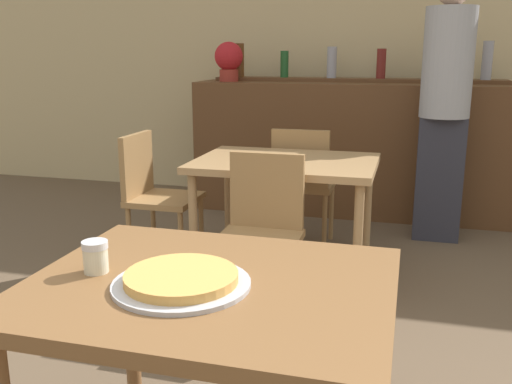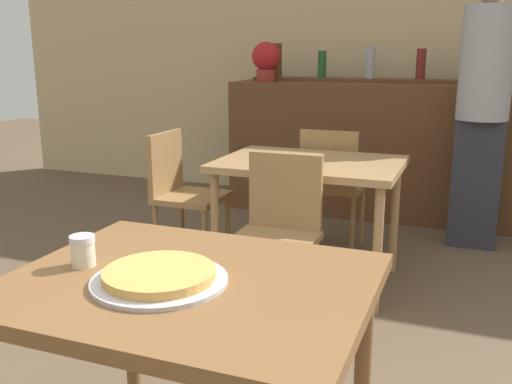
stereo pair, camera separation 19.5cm
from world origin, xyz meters
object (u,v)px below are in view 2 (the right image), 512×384
object	(u,v)px
person_standing	(483,100)
potted_plant	(266,59)
chair_far_side_front	(278,226)
pizza_tray	(160,277)
chair_far_side_back	(332,180)
chair_far_side_left	(181,188)
cheese_shaker	(83,251)

from	to	relation	value
person_standing	potted_plant	size ratio (longest dim) A/B	5.65
chair_far_side_front	pizza_tray	bearing A→B (deg)	-83.53
chair_far_side_front	person_standing	distance (m)	1.88
chair_far_side_back	person_standing	world-z (taller)	person_standing
chair_far_side_back	chair_far_side_left	world-z (taller)	same
cheese_shaker	person_standing	size ratio (longest dim) A/B	0.05
cheese_shaker	chair_far_side_left	bearing A→B (deg)	111.29
chair_far_side_left	chair_far_side_back	bearing A→B (deg)	-56.73
chair_far_side_front	pizza_tray	size ratio (longest dim) A/B	2.42
chair_far_side_back	cheese_shaker	distance (m)	2.48
chair_far_side_left	cheese_shaker	bearing A→B (deg)	-158.71
chair_far_side_back	potted_plant	world-z (taller)	potted_plant
chair_far_side_front	cheese_shaker	distance (m)	1.40
chair_far_side_left	pizza_tray	distance (m)	2.20
chair_far_side_left	person_standing	distance (m)	2.08
pizza_tray	potted_plant	distance (m)	3.65
chair_far_side_front	potted_plant	distance (m)	2.38
pizza_tray	person_standing	xyz separation A→B (m)	(0.74, 2.95, 0.23)
chair_far_side_back	chair_far_side_front	bearing A→B (deg)	90.00
chair_far_side_front	person_standing	xyz separation A→B (m)	(0.90, 1.56, 0.52)
chair_far_side_back	potted_plant	distance (m)	1.51
cheese_shaker	person_standing	xyz separation A→B (m)	(1.00, 2.92, 0.21)
chair_far_side_front	chair_far_side_back	distance (m)	1.10
cheese_shaker	person_standing	bearing A→B (deg)	71.14
pizza_tray	cheese_shaker	bearing A→B (deg)	173.47
pizza_tray	potted_plant	size ratio (longest dim) A/B	1.06
pizza_tray	person_standing	size ratio (longest dim) A/B	0.19
chair_far_side_back	pizza_tray	xyz separation A→B (m)	(0.16, -2.49, 0.29)
chair_far_side_left	pizza_tray	size ratio (longest dim) A/B	2.42
chair_far_side_left	potted_plant	xyz separation A→B (m)	(0.00, 1.54, 0.77)
chair_far_side_front	pizza_tray	world-z (taller)	chair_far_side_front
chair_far_side_back	potted_plant	bearing A→B (deg)	-49.84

